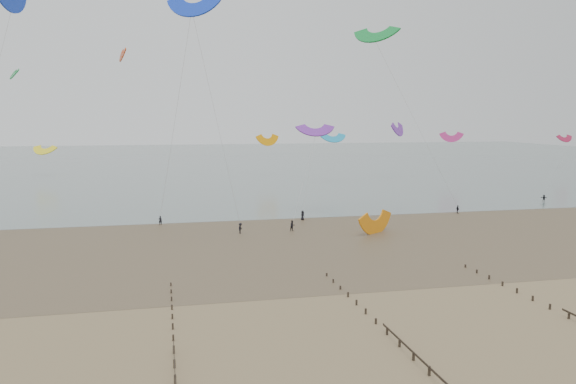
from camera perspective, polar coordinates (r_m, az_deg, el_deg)
The scene contains 6 objects.
ground at distance 54.95m, azimuth 3.46°, elevation -12.18°, with size 500.00×500.00×0.00m, color brown.
sea_and_shore at distance 86.74m, azimuth -5.40°, elevation -4.83°, with size 500.00×665.00×0.03m.
kitesurfer_lead at distance 100.25m, azimuth -12.84°, elevation -2.83°, with size 0.59×0.39×1.62m, color black.
kitesurfers at distance 107.06m, azimuth 11.66°, elevation -2.12°, with size 138.54×21.51×1.84m.
grounded_kite at distance 92.16m, azimuth 8.91°, elevation -4.16°, with size 7.22×3.78×5.50m, color orange, non-canonical shape.
kites_airborne at distance 139.92m, azimuth -12.62°, elevation 7.93°, with size 252.69×121.25×34.29m.
Camera 1 is at (-14.27, -49.72, 18.53)m, focal length 35.00 mm.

